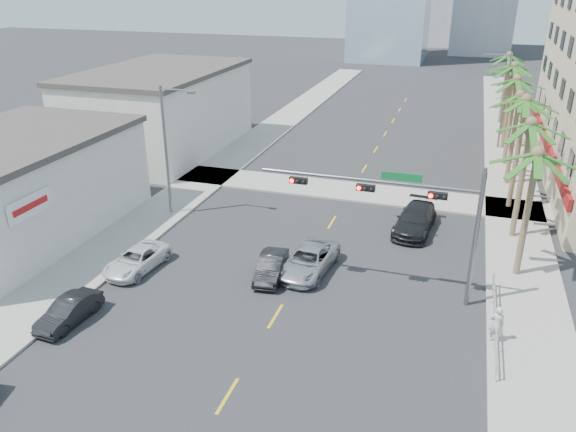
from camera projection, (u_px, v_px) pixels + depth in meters
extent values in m
plane|color=#262628|center=(246.00, 366.00, 24.40)|extent=(260.00, 260.00, 0.00)
cube|color=gray|center=(516.00, 220.00, 38.51)|extent=(4.00, 120.00, 0.15)
cube|color=gray|center=(199.00, 184.00, 45.18)|extent=(4.00, 120.00, 0.15)
cube|color=gray|center=(350.00, 191.00, 43.59)|extent=(80.00, 4.00, 0.15)
cube|color=maroon|center=(547.00, 143.00, 45.41)|extent=(0.30, 28.00, 0.80)
cube|color=beige|center=(11.00, 191.00, 35.48)|extent=(10.00, 16.00, 6.00)
cube|color=beige|center=(162.00, 112.00, 52.85)|extent=(11.00, 18.00, 7.20)
cylinder|color=slate|center=(475.00, 242.00, 27.45)|extent=(0.24, 0.24, 7.20)
cylinder|color=slate|center=(367.00, 180.00, 27.94)|extent=(11.00, 0.16, 0.16)
cube|color=#0C662D|center=(402.00, 177.00, 27.33)|extent=(2.00, 0.05, 0.40)
cube|color=black|center=(438.00, 195.00, 26.98)|extent=(0.95, 0.28, 0.32)
sphere|color=#FF0C05|center=(431.00, 196.00, 26.93)|extent=(0.22, 0.22, 0.22)
cube|color=black|center=(366.00, 188.00, 27.95)|extent=(0.95, 0.28, 0.32)
sphere|color=#FF0C05|center=(359.00, 188.00, 27.90)|extent=(0.22, 0.22, 0.22)
cube|color=black|center=(298.00, 180.00, 28.93)|extent=(0.95, 0.28, 0.32)
sphere|color=#FF0C05|center=(292.00, 181.00, 28.87)|extent=(0.22, 0.22, 0.22)
cylinder|color=brown|center=(526.00, 217.00, 30.22)|extent=(0.36, 0.36, 7.20)
cylinder|color=brown|center=(521.00, 182.00, 34.69)|extent=(0.36, 0.36, 7.56)
cylinder|color=brown|center=(517.00, 155.00, 39.17)|extent=(0.36, 0.36, 7.92)
cylinder|color=brown|center=(513.00, 141.00, 43.85)|extent=(0.36, 0.36, 7.20)
cylinder|color=brown|center=(510.00, 123.00, 48.32)|extent=(0.36, 0.36, 7.56)
cylinder|color=brown|center=(508.00, 108.00, 52.79)|extent=(0.36, 0.36, 7.92)
cylinder|color=brown|center=(505.00, 101.00, 57.48)|extent=(0.36, 0.36, 7.20)
cylinder|color=brown|center=(504.00, 90.00, 61.95)|extent=(0.36, 0.36, 7.56)
cylinder|color=slate|center=(166.00, 153.00, 37.95)|extent=(0.20, 0.20, 9.00)
cylinder|color=slate|center=(176.00, 90.00, 35.93)|extent=(2.20, 0.12, 0.12)
cube|color=slate|center=(191.00, 92.00, 35.66)|extent=(0.50, 0.25, 0.18)
cylinder|color=slate|center=(504.00, 102.00, 52.69)|extent=(0.20, 0.20, 9.00)
cylinder|color=slate|center=(499.00, 54.00, 51.28)|extent=(2.20, 0.12, 0.12)
cube|color=slate|center=(486.00, 55.00, 51.62)|extent=(0.50, 0.25, 0.18)
cylinder|color=silver|center=(495.00, 321.00, 26.56)|extent=(0.08, 8.00, 0.08)
cylinder|color=silver|center=(496.00, 315.00, 26.42)|extent=(0.08, 8.00, 0.08)
cylinder|color=silver|center=(496.00, 375.00, 23.09)|extent=(0.08, 0.08, 1.00)
cylinder|color=silver|center=(495.00, 346.00, 24.83)|extent=(0.08, 0.08, 1.00)
cylinder|color=silver|center=(494.00, 322.00, 26.58)|extent=(0.08, 0.08, 1.00)
cylinder|color=silver|center=(494.00, 300.00, 28.33)|extent=(0.08, 0.08, 1.00)
cylinder|color=silver|center=(493.00, 281.00, 30.08)|extent=(0.08, 0.08, 1.00)
imported|color=black|center=(69.00, 311.00, 27.21)|extent=(1.54, 3.80, 1.23)
imported|color=white|center=(137.00, 260.00, 32.06)|extent=(2.52, 4.65, 1.24)
imported|color=black|center=(271.00, 267.00, 31.27)|extent=(1.82, 4.00, 1.27)
imported|color=silver|center=(309.00, 260.00, 31.80)|extent=(2.88, 5.32, 1.42)
imported|color=black|center=(415.00, 220.00, 36.81)|extent=(2.72, 5.65, 1.59)
imported|color=silver|center=(497.00, 324.00, 25.44)|extent=(0.70, 0.49, 1.82)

